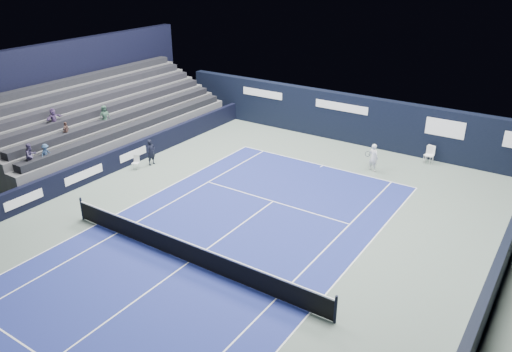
# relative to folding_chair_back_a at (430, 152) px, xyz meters

# --- Properties ---
(ground) EXTENTS (48.00, 48.00, 0.00)m
(ground) POSITION_rel_folding_chair_back_a_xyz_m (-4.97, -13.78, -0.68)
(ground) COLOR #57685D
(ground) RESTS_ON ground
(court_surface) EXTENTS (10.97, 23.77, 0.01)m
(court_surface) POSITION_rel_folding_chair_back_a_xyz_m (-4.97, -15.78, -0.67)
(court_surface) COLOR navy
(court_surface) RESTS_ON ground
(enclosure_wall_right) EXTENTS (0.30, 22.00, 1.80)m
(enclosure_wall_right) POSITION_rel_folding_chair_back_a_xyz_m (5.53, -9.78, 0.22)
(enclosure_wall_right) COLOR black
(enclosure_wall_right) RESTS_ON ground
(folding_chair_back_a) EXTENTS (0.52, 0.54, 1.02)m
(folding_chair_back_a) POSITION_rel_folding_chair_back_a_xyz_m (0.00, 0.00, 0.00)
(folding_chair_back_a) COLOR silver
(folding_chair_back_a) RESTS_ON ground
(folding_chair_back_b) EXTENTS (0.55, 0.54, 1.05)m
(folding_chair_back_b) POSITION_rel_folding_chair_back_a_xyz_m (0.01, -0.01, -0.08)
(folding_chair_back_b) COLOR white
(folding_chair_back_b) RESTS_ON ground
(line_judge_chair) EXTENTS (0.45, 0.44, 0.81)m
(line_judge_chair) POSITION_rel_folding_chair_back_a_xyz_m (-13.64, -10.22, -0.21)
(line_judge_chair) COLOR silver
(line_judge_chair) RESTS_ON ground
(line_judge) EXTENTS (0.42, 0.59, 1.52)m
(line_judge) POSITION_rel_folding_chair_back_a_xyz_m (-13.35, -9.27, 0.09)
(line_judge) COLOR black
(line_judge) RESTS_ON ground
(court_markings) EXTENTS (11.03, 23.83, 0.00)m
(court_markings) POSITION_rel_folding_chair_back_a_xyz_m (-4.97, -15.78, -0.67)
(court_markings) COLOR white
(court_markings) RESTS_ON court_surface
(tennis_net) EXTENTS (12.90, 0.10, 1.10)m
(tennis_net) POSITION_rel_folding_chair_back_a_xyz_m (-4.97, -15.78, -0.17)
(tennis_net) COLOR black
(tennis_net) RESTS_ON ground
(back_sponsor_wall) EXTENTS (26.00, 0.63, 3.10)m
(back_sponsor_wall) POSITION_rel_folding_chair_back_a_xyz_m (-4.96, 0.71, 0.88)
(back_sponsor_wall) COLOR black
(back_sponsor_wall) RESTS_ON ground
(side_barrier_left) EXTENTS (0.33, 22.00, 1.20)m
(side_barrier_left) POSITION_rel_folding_chair_back_a_xyz_m (-14.47, -9.81, -0.08)
(side_barrier_left) COLOR black
(side_barrier_left) RESTS_ON ground
(spectator_stand) EXTENTS (6.00, 18.00, 6.40)m
(spectator_stand) POSITION_rel_folding_chair_back_a_xyz_m (-18.24, -8.80, 1.28)
(spectator_stand) COLOR #4B4A4D
(spectator_stand) RESTS_ON ground
(tennis_player) EXTENTS (0.67, 0.88, 1.60)m
(tennis_player) POSITION_rel_folding_chair_back_a_xyz_m (-2.32, -2.98, 0.12)
(tennis_player) COLOR white
(tennis_player) RESTS_ON ground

